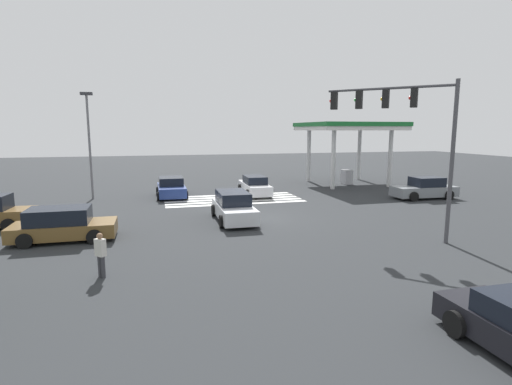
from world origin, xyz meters
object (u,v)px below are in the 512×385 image
traffic_signal_mast (404,122)px  street_light_pole_a (89,136)px  car_2 (62,225)px  pedestrian (101,253)px  car_5 (171,188)px  car_1 (425,189)px  car_6 (234,207)px  car_0 (255,186)px

traffic_signal_mast → street_light_pole_a: size_ratio=0.94×
car_2 → pedestrian: (-2.24, 5.36, 0.14)m
car_5 → pedestrian: bearing=-11.4°
street_light_pole_a → traffic_signal_mast: bearing=136.0°
car_1 → car_6: bearing=14.9°
car_1 → pedestrian: size_ratio=3.01×
car_0 → pedestrian: bearing=150.3°
street_light_pole_a → car_2: bearing=91.1°
car_1 → traffic_signal_mast: bearing=48.9°
car_0 → pedestrian: size_ratio=3.14×
traffic_signal_mast → car_5: traffic_signal_mast is taller
traffic_signal_mast → car_5: size_ratio=1.69×
car_1 → pedestrian: car_1 is taller
car_0 → car_2: size_ratio=1.09×
car_0 → street_light_pole_a: bearing=85.8°
car_6 → car_0: bearing=158.8°
car_6 → pedestrian: (6.09, 7.35, 0.10)m
traffic_signal_mast → car_6: 9.78m
car_5 → street_light_pole_a: street_light_pole_a is taller
car_1 → car_6: size_ratio=0.98×
car_2 → car_5: car_2 is taller
car_5 → street_light_pole_a: 6.84m
car_2 → pedestrian: pedestrian is taller
car_0 → pedestrian: pedestrian is taller
car_2 → pedestrian: 5.81m
traffic_signal_mast → car_0: 14.79m
car_1 → car_0: bearing=-20.6°
pedestrian → car_2: bearing=67.4°
car_5 → car_1: bearing=72.6°
car_6 → street_light_pole_a: street_light_pole_a is taller
car_1 → car_6: 15.38m
car_5 → car_6: car_6 is taller
car_6 → car_5: bearing=-161.0°
car_0 → car_1: 12.57m
car_0 → car_6: bearing=159.4°
car_5 → street_light_pole_a: size_ratio=0.55×
car_5 → car_0: bearing=83.3°
car_6 → street_light_pole_a: 13.30m
traffic_signal_mast → pedestrian: traffic_signal_mast is taller
car_5 → pedestrian: 16.61m
car_6 → pedestrian: size_ratio=3.08×
traffic_signal_mast → street_light_pole_a: bearing=1.0°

